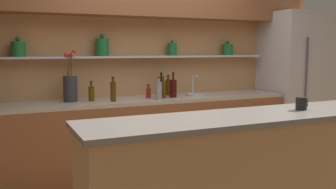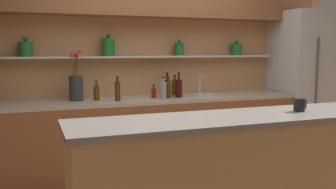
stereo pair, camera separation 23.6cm
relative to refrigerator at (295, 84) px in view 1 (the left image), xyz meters
The scene contains 15 objects.
back_wall_unit 2.26m from the refrigerator, behind, with size 5.20×0.44×2.60m.
back_counter_unit 2.34m from the refrigerator, behind, with size 3.64×0.62×0.92m.
island_counter 2.89m from the refrigerator, 139.60° to the right, with size 2.53×0.61×1.02m.
refrigerator is the anchor object (origin of this frame).
flower_vase 3.13m from the refrigerator, behind, with size 0.16×0.16×0.58m.
sink_fixture 1.57m from the refrigerator, behind, with size 0.28×0.28×0.25m.
bottle_oil_0 2.90m from the refrigerator, behind, with size 0.07×0.07×0.23m.
bottle_wine_1 2.03m from the refrigerator, behind, with size 0.07×0.07×0.30m.
bottle_spirit_2 2.16m from the refrigerator, behind, with size 0.07×0.07×0.26m.
bottle_wine_3 1.93m from the refrigerator, behind, with size 0.08×0.08×0.31m.
bottle_spirit_4 1.90m from the refrigerator, behind, with size 0.07×0.07×0.26m.
bottle_sauce_5 2.23m from the refrigerator, behind, with size 0.06×0.06×0.16m.
bottle_spirit_6 2.69m from the refrigerator, behind, with size 0.06×0.06×0.28m.
bottle_spirit_7 2.07m from the refrigerator, behind, with size 0.07×0.07×0.26m.
coffee_mug 2.47m from the refrigerator, 131.73° to the right, with size 0.11×0.09×0.10m.
Camera 1 is at (-1.65, -2.90, 1.50)m, focal length 40.00 mm.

